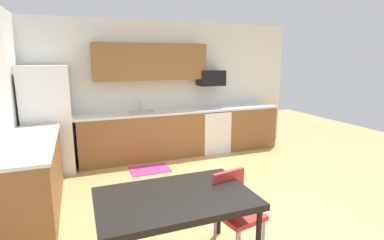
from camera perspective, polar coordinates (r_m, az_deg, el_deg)
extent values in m
plane|color=tan|center=(4.21, 5.13, -16.14)|extent=(12.00, 12.00, 0.00)
cube|color=silver|center=(6.23, -5.53, 6.06)|extent=(5.80, 0.10, 2.70)
cube|color=brown|center=(5.93, -9.46, -3.19)|extent=(2.42, 0.60, 0.90)
cube|color=brown|center=(6.80, 10.52, -1.30)|extent=(1.13, 0.60, 0.90)
cube|color=brown|center=(4.43, -28.29, -9.70)|extent=(0.60, 2.00, 0.90)
cube|color=silver|center=(5.96, -4.53, 1.63)|extent=(4.80, 0.64, 0.04)
cube|color=silver|center=(4.30, -28.90, -3.83)|extent=(0.64, 2.00, 0.04)
cube|color=brown|center=(5.91, -7.89, 11.04)|extent=(2.20, 0.34, 0.70)
cube|color=white|center=(5.66, -25.92, 0.00)|extent=(0.76, 0.70, 1.85)
cube|color=white|center=(6.40, 3.89, -2.04)|extent=(0.60, 0.60, 0.88)
cube|color=black|center=(6.30, 3.95, 1.98)|extent=(0.60, 0.60, 0.03)
cube|color=black|center=(6.31, 3.65, 8.08)|extent=(0.54, 0.36, 0.32)
cube|color=#A5A8AD|center=(5.83, -9.66, 0.89)|extent=(0.48, 0.40, 0.14)
cylinder|color=#B2B5BA|center=(5.98, -10.06, 2.70)|extent=(0.02, 0.02, 0.24)
cube|color=black|center=(2.77, -3.24, -14.85)|extent=(1.40, 0.90, 0.06)
cylinder|color=black|center=(3.19, -17.15, -19.25)|extent=(0.05, 0.05, 0.70)
cylinder|color=black|center=(3.48, 5.21, -15.97)|extent=(0.05, 0.05, 0.70)
cube|color=red|center=(3.11, 9.13, -17.58)|extent=(0.47, 0.47, 0.05)
cube|color=red|center=(3.14, 7.03, -13.12)|extent=(0.38, 0.11, 0.40)
cylinder|color=#B2B2B7|center=(3.23, 13.55, -21.47)|extent=(0.03, 0.03, 0.42)
cylinder|color=#B2B2B7|center=(3.25, 4.45, -20.92)|extent=(0.03, 0.03, 0.42)
cylinder|color=#B2B2B7|center=(3.44, 9.27, -19.09)|extent=(0.03, 0.03, 0.42)
cube|color=#CC3372|center=(5.46, -8.14, -9.39)|extent=(0.70, 0.50, 0.01)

